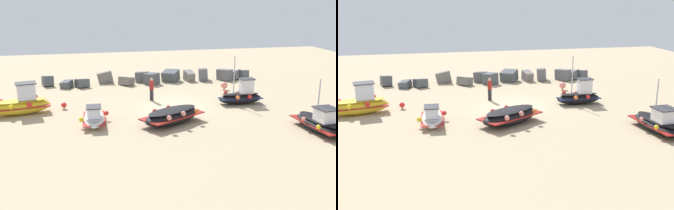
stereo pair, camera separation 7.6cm
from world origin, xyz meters
TOP-DOWN VIEW (x-y plane):
  - ground_plane at (0.00, 0.00)m, footprint 54.02×54.02m
  - fishing_boat_0 at (-0.97, -3.63)m, footprint 4.41×3.56m
  - fishing_boat_1 at (4.86, -0.28)m, footprint 3.17×1.69m
  - fishing_boat_2 at (7.09, -6.79)m, footprint 1.99×4.09m
  - fishing_boat_3 at (-10.26, 0.38)m, footprint 4.13×2.22m
  - fishing_boat_4 at (-5.64, -2.75)m, footprint 1.84×3.26m
  - person_walking at (-1.27, 1.96)m, footprint 0.32×0.32m
  - breakwater_rocks at (0.67, 8.00)m, footprint 18.79×2.86m
  - mooring_buoy_0 at (5.13, 4.01)m, footprint 0.55×0.55m
  - mooring_buoy_1 at (-7.55, 1.02)m, footprint 0.38×0.38m

SIDE VIEW (x-z plane):
  - ground_plane at x=0.00m, z-range 0.00..0.00m
  - mooring_buoy_1 at x=-7.55m, z-range 0.05..0.52m
  - mooring_buoy_0 at x=5.13m, z-range 0.06..0.72m
  - fishing_boat_4 at x=-5.64m, z-range -0.22..1.06m
  - breakwater_rocks at x=0.67m, z-range -0.20..1.07m
  - fishing_boat_0 at x=-0.97m, z-range -0.01..1.02m
  - fishing_boat_2 at x=7.09m, z-range -1.01..2.03m
  - fishing_boat_1 at x=4.86m, z-range -1.17..2.35m
  - fishing_boat_3 at x=-10.26m, z-range -0.35..1.75m
  - person_walking at x=-1.27m, z-range 0.13..1.84m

